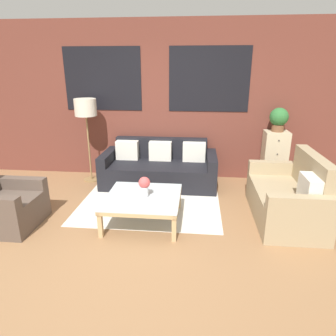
{
  "coord_description": "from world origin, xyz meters",
  "views": [
    {
      "loc": [
        0.77,
        -3.06,
        2.02
      ],
      "look_at": [
        0.35,
        1.23,
        0.55
      ],
      "focal_mm": 32.0,
      "sensor_mm": 36.0,
      "label": 1
    }
  ],
  "objects_px": {
    "settee_vintage": "(289,198)",
    "flower_vase": "(144,185)",
    "armchair_corner": "(4,206)",
    "coffee_table": "(143,200)",
    "couch_dark": "(160,169)",
    "floor_lamp": "(86,111)",
    "drawer_cabinet": "(274,158)",
    "potted_plant": "(279,118)"
  },
  "relations": [
    {
      "from": "settee_vintage",
      "to": "flower_vase",
      "type": "height_order",
      "value": "settee_vintage"
    },
    {
      "from": "armchair_corner",
      "to": "coffee_table",
      "type": "bearing_deg",
      "value": 9.18
    },
    {
      "from": "couch_dark",
      "to": "coffee_table",
      "type": "height_order",
      "value": "couch_dark"
    },
    {
      "from": "flower_vase",
      "to": "settee_vintage",
      "type": "bearing_deg",
      "value": 7.86
    },
    {
      "from": "armchair_corner",
      "to": "settee_vintage",
      "type": "bearing_deg",
      "value": 8.45
    },
    {
      "from": "coffee_table",
      "to": "floor_lamp",
      "type": "height_order",
      "value": "floor_lamp"
    },
    {
      "from": "floor_lamp",
      "to": "coffee_table",
      "type": "bearing_deg",
      "value": -49.51
    },
    {
      "from": "flower_vase",
      "to": "floor_lamp",
      "type": "bearing_deg",
      "value": 131.04
    },
    {
      "from": "floor_lamp",
      "to": "flower_vase",
      "type": "height_order",
      "value": "floor_lamp"
    },
    {
      "from": "settee_vintage",
      "to": "floor_lamp",
      "type": "distance_m",
      "value": 3.57
    },
    {
      "from": "flower_vase",
      "to": "armchair_corner",
      "type": "bearing_deg",
      "value": -170.92
    },
    {
      "from": "floor_lamp",
      "to": "flower_vase",
      "type": "xyz_separation_m",
      "value": [
        1.27,
        -1.46,
        -0.75
      ]
    },
    {
      "from": "armchair_corner",
      "to": "drawer_cabinet",
      "type": "height_order",
      "value": "drawer_cabinet"
    },
    {
      "from": "settee_vintage",
      "to": "flower_vase",
      "type": "bearing_deg",
      "value": -172.14
    },
    {
      "from": "floor_lamp",
      "to": "drawer_cabinet",
      "type": "bearing_deg",
      "value": 3.03
    },
    {
      "from": "drawer_cabinet",
      "to": "settee_vintage",
      "type": "bearing_deg",
      "value": -94.17
    },
    {
      "from": "couch_dark",
      "to": "flower_vase",
      "type": "height_order",
      "value": "couch_dark"
    },
    {
      "from": "settee_vintage",
      "to": "coffee_table",
      "type": "height_order",
      "value": "settee_vintage"
    },
    {
      "from": "armchair_corner",
      "to": "floor_lamp",
      "type": "xyz_separation_m",
      "value": [
        0.56,
        1.75,
        1.01
      ]
    },
    {
      "from": "settee_vintage",
      "to": "coffee_table",
      "type": "relative_size",
      "value": 1.48
    },
    {
      "from": "settee_vintage",
      "to": "flower_vase",
      "type": "xyz_separation_m",
      "value": [
        -1.95,
        -0.27,
        0.22
      ]
    },
    {
      "from": "armchair_corner",
      "to": "drawer_cabinet",
      "type": "relative_size",
      "value": 0.88
    },
    {
      "from": "settee_vintage",
      "to": "potted_plant",
      "type": "distance_m",
      "value": 1.62
    },
    {
      "from": "settee_vintage",
      "to": "potted_plant",
      "type": "relative_size",
      "value": 3.59
    },
    {
      "from": "couch_dark",
      "to": "flower_vase",
      "type": "relative_size",
      "value": 7.28
    },
    {
      "from": "armchair_corner",
      "to": "drawer_cabinet",
      "type": "xyz_separation_m",
      "value": [
        3.88,
        1.93,
        0.2
      ]
    },
    {
      "from": "coffee_table",
      "to": "floor_lamp",
      "type": "distance_m",
      "value": 2.15
    },
    {
      "from": "floor_lamp",
      "to": "flower_vase",
      "type": "distance_m",
      "value": 2.08
    },
    {
      "from": "potted_plant",
      "to": "armchair_corner",
      "type": "bearing_deg",
      "value": -153.56
    },
    {
      "from": "couch_dark",
      "to": "floor_lamp",
      "type": "bearing_deg",
      "value": 177.46
    },
    {
      "from": "floor_lamp",
      "to": "drawer_cabinet",
      "type": "height_order",
      "value": "floor_lamp"
    },
    {
      "from": "coffee_table",
      "to": "floor_lamp",
      "type": "relative_size",
      "value": 0.66
    },
    {
      "from": "drawer_cabinet",
      "to": "potted_plant",
      "type": "relative_size",
      "value": 2.35
    },
    {
      "from": "potted_plant",
      "to": "flower_vase",
      "type": "bearing_deg",
      "value": -141.4
    },
    {
      "from": "floor_lamp",
      "to": "potted_plant",
      "type": "height_order",
      "value": "floor_lamp"
    },
    {
      "from": "armchair_corner",
      "to": "flower_vase",
      "type": "relative_size",
      "value": 3.07
    },
    {
      "from": "armchair_corner",
      "to": "potted_plant",
      "type": "bearing_deg",
      "value": 26.44
    },
    {
      "from": "flower_vase",
      "to": "potted_plant",
      "type": "bearing_deg",
      "value": 38.6
    },
    {
      "from": "couch_dark",
      "to": "settee_vintage",
      "type": "distance_m",
      "value": 2.24
    },
    {
      "from": "settee_vintage",
      "to": "floor_lamp",
      "type": "bearing_deg",
      "value": 159.7
    },
    {
      "from": "drawer_cabinet",
      "to": "armchair_corner",
      "type": "bearing_deg",
      "value": -153.56
    },
    {
      "from": "coffee_table",
      "to": "drawer_cabinet",
      "type": "distance_m",
      "value": 2.64
    }
  ]
}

